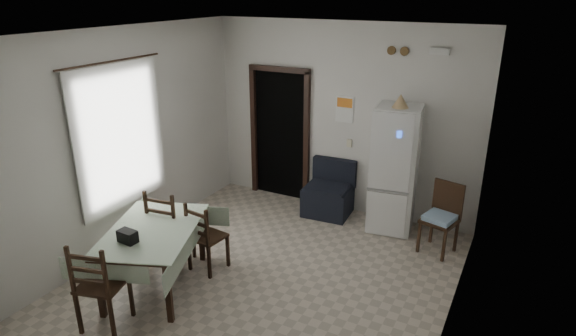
# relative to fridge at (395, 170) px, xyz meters

# --- Properties ---
(ground) EXTENTS (4.50, 4.50, 0.00)m
(ground) POSITION_rel_fridge_xyz_m (-0.96, -1.93, -0.92)
(ground) COLOR #B2A391
(ground) RESTS_ON ground
(ceiling) EXTENTS (4.20, 4.50, 0.02)m
(ceiling) POSITION_rel_fridge_xyz_m (-0.96, -1.93, 1.98)
(ceiling) COLOR white
(ceiling) RESTS_ON ground
(wall_back) EXTENTS (4.20, 0.02, 2.90)m
(wall_back) POSITION_rel_fridge_xyz_m (-0.96, 0.32, 0.53)
(wall_back) COLOR silver
(wall_back) RESTS_ON ground
(wall_front) EXTENTS (4.20, 0.02, 2.90)m
(wall_front) POSITION_rel_fridge_xyz_m (-0.96, -4.18, 0.53)
(wall_front) COLOR silver
(wall_front) RESTS_ON ground
(wall_left) EXTENTS (0.02, 4.50, 2.90)m
(wall_left) POSITION_rel_fridge_xyz_m (-3.06, -1.93, 0.53)
(wall_left) COLOR silver
(wall_left) RESTS_ON ground
(wall_right) EXTENTS (0.02, 4.50, 2.90)m
(wall_right) POSITION_rel_fridge_xyz_m (1.14, -1.93, 0.53)
(wall_right) COLOR silver
(wall_right) RESTS_ON ground
(doorway) EXTENTS (1.06, 0.52, 2.22)m
(doorway) POSITION_rel_fridge_xyz_m (-2.01, 0.52, 0.14)
(doorway) COLOR black
(doorway) RESTS_ON ground
(window_recess) EXTENTS (0.10, 1.20, 1.60)m
(window_recess) POSITION_rel_fridge_xyz_m (-3.11, -2.13, 0.63)
(window_recess) COLOR silver
(window_recess) RESTS_ON ground
(curtain) EXTENTS (0.02, 1.45, 1.85)m
(curtain) POSITION_rel_fridge_xyz_m (-3.00, -2.13, 0.63)
(curtain) COLOR silver
(curtain) RESTS_ON ground
(curtain_rod) EXTENTS (0.02, 1.60, 0.02)m
(curtain_rod) POSITION_rel_fridge_xyz_m (-2.99, -2.13, 1.58)
(curtain_rod) COLOR black
(curtain_rod) RESTS_ON ground
(calendar) EXTENTS (0.28, 0.02, 0.40)m
(calendar) POSITION_rel_fridge_xyz_m (-0.91, 0.31, 0.70)
(calendar) COLOR white
(calendar) RESTS_ON ground
(calendar_image) EXTENTS (0.24, 0.01, 0.14)m
(calendar_image) POSITION_rel_fridge_xyz_m (-0.91, 0.30, 0.80)
(calendar_image) COLOR orange
(calendar_image) RESTS_ON ground
(light_switch) EXTENTS (0.08, 0.02, 0.12)m
(light_switch) POSITION_rel_fridge_xyz_m (-0.81, 0.31, 0.18)
(light_switch) COLOR beige
(light_switch) RESTS_ON ground
(vent_left) EXTENTS (0.12, 0.03, 0.12)m
(vent_left) POSITION_rel_fridge_xyz_m (-0.26, 0.31, 1.60)
(vent_left) COLOR brown
(vent_left) RESTS_ON ground
(vent_right) EXTENTS (0.12, 0.03, 0.12)m
(vent_right) POSITION_rel_fridge_xyz_m (-0.08, 0.31, 1.60)
(vent_right) COLOR brown
(vent_right) RESTS_ON ground
(emergency_light) EXTENTS (0.25, 0.07, 0.09)m
(emergency_light) POSITION_rel_fridge_xyz_m (0.39, 0.28, 1.63)
(emergency_light) COLOR white
(emergency_light) RESTS_ON ground
(fridge) EXTENTS (0.67, 0.67, 1.83)m
(fridge) POSITION_rel_fridge_xyz_m (0.00, 0.00, 0.00)
(fridge) COLOR silver
(fridge) RESTS_ON ground
(tan_cone) EXTENTS (0.25, 0.25, 0.18)m
(tan_cone) POSITION_rel_fridge_xyz_m (0.02, -0.09, 1.01)
(tan_cone) COLOR tan
(tan_cone) RESTS_ON fridge
(navy_seat) EXTENTS (0.74, 0.72, 0.84)m
(navy_seat) POSITION_rel_fridge_xyz_m (-1.01, 0.00, -0.50)
(navy_seat) COLOR black
(navy_seat) RESTS_ON ground
(corner_chair) EXTENTS (0.51, 0.51, 0.95)m
(corner_chair) POSITION_rel_fridge_xyz_m (0.74, -0.39, -0.44)
(corner_chair) COLOR black
(corner_chair) RESTS_ON ground
(dining_table) EXTENTS (1.41, 1.69, 0.75)m
(dining_table) POSITION_rel_fridge_xyz_m (-2.04, -2.73, -0.54)
(dining_table) COLOR #A9BEA3
(dining_table) RESTS_ON ground
(black_bag) EXTENTS (0.22, 0.14, 0.14)m
(black_bag) POSITION_rel_fridge_xyz_m (-2.06, -3.07, -0.10)
(black_bag) COLOR black
(black_bag) RESTS_ON dining_table
(dining_chair_far_left) EXTENTS (0.50, 0.50, 1.05)m
(dining_chair_far_left) POSITION_rel_fridge_xyz_m (-2.22, -2.23, -0.39)
(dining_chair_far_left) COLOR black
(dining_chair_far_left) RESTS_ON ground
(dining_chair_far_right) EXTENTS (0.44, 0.44, 0.92)m
(dining_chair_far_right) POSITION_rel_fridge_xyz_m (-1.72, -2.13, -0.46)
(dining_chair_far_right) COLOR black
(dining_chair_far_right) RESTS_ON ground
(dining_chair_near_head) EXTENTS (0.54, 0.54, 1.02)m
(dining_chair_near_head) POSITION_rel_fridge_xyz_m (-2.02, -3.52, -0.41)
(dining_chair_near_head) COLOR black
(dining_chair_near_head) RESTS_ON ground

